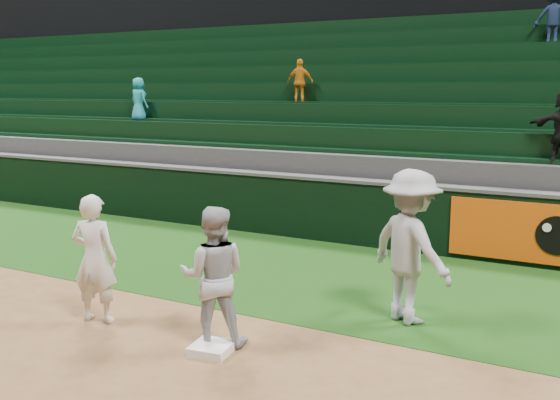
% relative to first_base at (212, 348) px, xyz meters
% --- Properties ---
extents(ground, '(70.00, 70.00, 0.00)m').
position_rel_first_base_xyz_m(ground, '(-0.29, 0.27, -0.05)').
color(ground, brown).
rests_on(ground, ground).
extents(foul_grass, '(36.00, 4.20, 0.01)m').
position_rel_first_base_xyz_m(foul_grass, '(-0.29, 3.27, -0.04)').
color(foul_grass, '#12360D').
rests_on(foul_grass, ground).
extents(first_base, '(0.49, 0.49, 0.10)m').
position_rel_first_base_xyz_m(first_base, '(0.00, 0.00, 0.00)').
color(first_base, white).
rests_on(first_base, ground).
extents(first_baseman, '(0.68, 0.53, 1.65)m').
position_rel_first_base_xyz_m(first_baseman, '(-1.84, 0.11, 0.77)').
color(first_baseman, silver).
rests_on(first_baseman, ground).
extents(baserunner, '(0.99, 0.91, 1.63)m').
position_rel_first_base_xyz_m(baserunner, '(-0.11, 0.22, 0.77)').
color(baserunner, '#A8ABB2').
rests_on(baserunner, ground).
extents(base_coach, '(1.45, 1.25, 1.95)m').
position_rel_first_base_xyz_m(base_coach, '(1.67, 1.98, 0.93)').
color(base_coach, '#9DA0AA').
rests_on(base_coach, foul_grass).
extents(field_wall, '(36.00, 0.45, 1.25)m').
position_rel_first_base_xyz_m(field_wall, '(-0.26, 5.46, 0.58)').
color(field_wall, black).
rests_on(field_wall, ground).
extents(stadium_seating, '(36.00, 5.95, 5.18)m').
position_rel_first_base_xyz_m(stadium_seating, '(-0.28, 9.24, 1.65)').
color(stadium_seating, '#323234').
rests_on(stadium_seating, ground).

